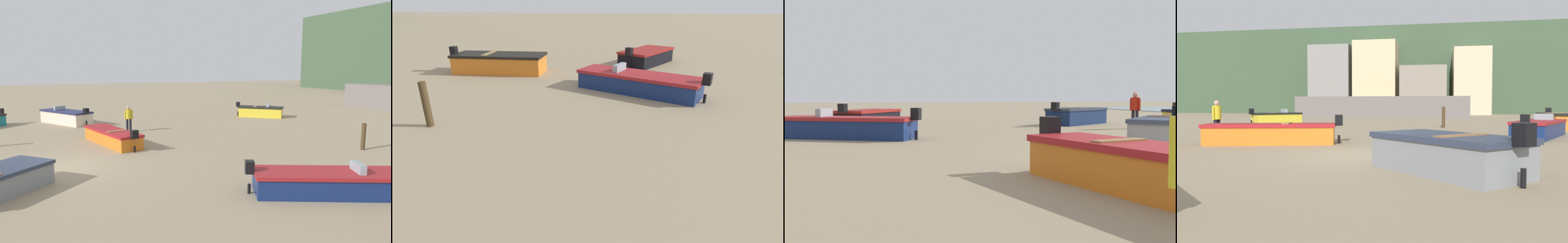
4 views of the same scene
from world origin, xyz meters
TOP-DOWN VIEW (x-y plane):
  - boat_navy_1 at (6.72, 7.33)m, footprint 3.41×4.96m
  - boat_orange_4 at (9.51, 14.01)m, footprint 1.73×4.70m
  - boat_black_10 at (12.45, 6.61)m, footprint 3.91×3.34m
  - mooring_post_mid_beach at (2.63, 13.47)m, footprint 0.20×0.20m

SIDE VIEW (x-z plane):
  - boat_navy_1 at x=6.72m, z-range -0.15..0.92m
  - boat_black_10 at x=12.45m, z-range -0.15..0.97m
  - boat_orange_4 at x=9.51m, z-range -0.15..1.09m
  - mooring_post_mid_beach at x=2.63m, z-range 0.00..1.31m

